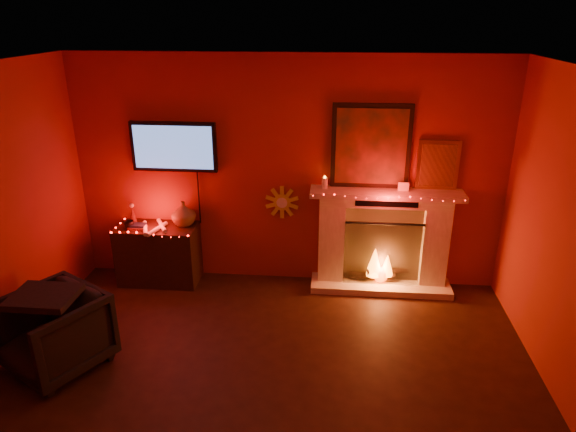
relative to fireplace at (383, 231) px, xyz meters
name	(u,v)px	position (x,y,z in m)	size (l,w,h in m)	color
room	(252,277)	(-1.14, -2.39, 0.63)	(5.00, 5.00, 5.00)	black
fireplace	(383,231)	(0.00, 0.00, 0.00)	(1.72, 0.40, 2.18)	#EEE1C8
tv	(174,147)	(-2.44, 0.06, 0.92)	(1.00, 0.07, 1.24)	black
sunburst_clock	(282,202)	(-1.19, 0.09, 0.28)	(0.40, 0.03, 0.40)	gold
console_table	(160,250)	(-2.66, -0.12, -0.32)	(0.95, 0.55, 1.02)	black
armchair	(54,332)	(-3.09, -1.82, -0.35)	(0.79, 0.82, 0.74)	black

